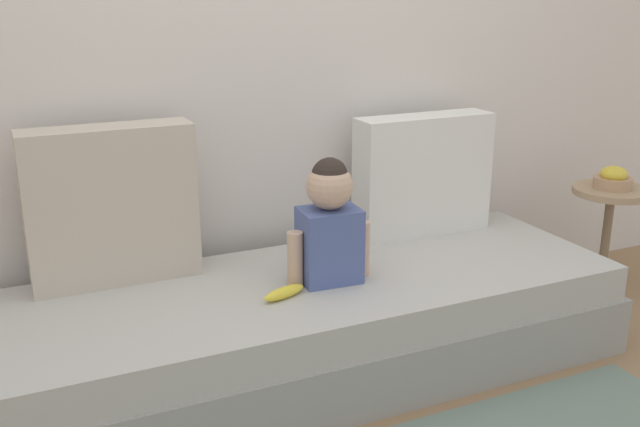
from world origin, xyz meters
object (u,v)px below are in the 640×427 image
(throw_pillow_right, at_px, (423,175))
(side_table, at_px, (609,214))
(couch, at_px, (314,326))
(throw_pillow_left, at_px, (112,206))
(toddler, at_px, (329,222))
(banana, at_px, (284,293))
(fruit_bowl, at_px, (613,179))

(throw_pillow_right, height_order, side_table, throw_pillow_right)
(couch, xyz_separation_m, throw_pillow_left, (-0.65, 0.30, 0.47))
(toddler, distance_m, side_table, 1.48)
(throw_pillow_left, relative_size, throw_pillow_right, 0.98)
(couch, relative_size, banana, 13.82)
(throw_pillow_left, bearing_deg, couch, -25.03)
(throw_pillow_left, bearing_deg, throw_pillow_right, 0.00)
(throw_pillow_right, distance_m, toddler, 0.68)
(side_table, bearing_deg, throw_pillow_left, 174.13)
(couch, distance_m, toddler, 0.41)
(toddler, bearing_deg, couch, 150.99)
(throw_pillow_right, relative_size, banana, 3.53)
(throw_pillow_right, bearing_deg, fruit_bowl, -14.36)
(throw_pillow_left, relative_size, side_table, 1.14)
(banana, bearing_deg, throw_pillow_left, 140.26)
(throw_pillow_right, bearing_deg, side_table, -14.36)
(couch, bearing_deg, throw_pillow_left, 154.97)
(couch, height_order, throw_pillow_right, throw_pillow_right)
(throw_pillow_left, height_order, banana, throw_pillow_left)
(side_table, distance_m, fruit_bowl, 0.17)
(couch, xyz_separation_m, throw_pillow_right, (0.65, 0.30, 0.44))
(couch, distance_m, throw_pillow_right, 0.84)
(couch, bearing_deg, fruit_bowl, 3.01)
(throw_pillow_left, xyz_separation_m, toddler, (0.69, -0.33, -0.06))
(throw_pillow_right, height_order, fruit_bowl, throw_pillow_right)
(throw_pillow_left, distance_m, banana, 0.69)
(couch, relative_size, toddler, 5.15)
(throw_pillow_left, relative_size, fruit_bowl, 3.44)
(banana, relative_size, fruit_bowl, 0.99)
(couch, relative_size, fruit_bowl, 13.74)
(banana, height_order, side_table, side_table)
(couch, height_order, side_table, side_table)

